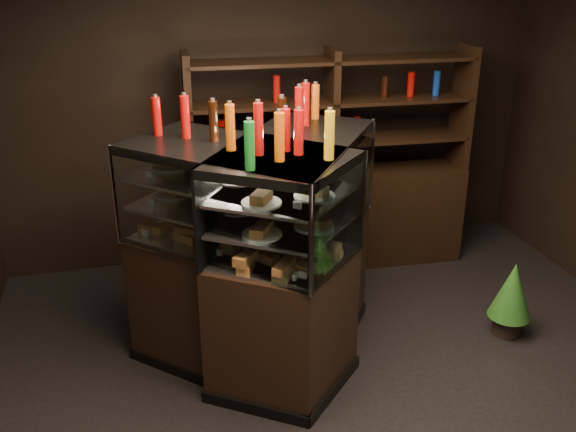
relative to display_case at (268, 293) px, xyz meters
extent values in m
plane|color=black|center=(0.48, -0.71, -0.54)|extent=(5.00, 5.00, 0.00)
cube|color=black|center=(0.48, 1.79, 0.96)|extent=(5.00, 0.02, 3.00)
cube|color=black|center=(0.19, 0.02, -0.06)|extent=(1.43, 1.61, 0.95)
cube|color=black|center=(0.19, 0.02, -0.50)|extent=(1.47, 1.66, 0.08)
cube|color=black|center=(0.19, 0.02, 1.05)|extent=(1.43, 1.61, 0.06)
cube|color=silver|center=(0.19, 0.02, 0.42)|extent=(1.35, 1.53, 0.02)
cube|color=silver|center=(0.19, 0.02, 0.65)|extent=(1.35, 1.53, 0.02)
cube|color=silver|center=(0.19, 0.02, 0.85)|extent=(1.35, 1.53, 0.02)
cube|color=white|center=(0.50, -0.19, 0.75)|extent=(0.84, 1.20, 0.67)
cylinder|color=silver|center=(0.90, 0.41, 0.75)|extent=(0.03, 0.03, 0.69)
cylinder|color=silver|center=(0.07, -0.79, 0.75)|extent=(0.03, 0.03, 0.69)
cube|color=black|center=(-0.19, -0.02, -0.06)|extent=(1.55, 1.54, 0.95)
cube|color=black|center=(-0.19, -0.02, -0.50)|extent=(1.59, 1.58, 0.08)
cube|color=black|center=(-0.19, -0.02, 1.05)|extent=(1.55, 1.54, 0.06)
cube|color=silver|center=(-0.19, -0.02, 0.42)|extent=(1.46, 1.46, 0.02)
cube|color=silver|center=(-0.19, -0.02, 0.65)|extent=(1.46, 1.46, 0.02)
cube|color=silver|center=(-0.19, -0.02, 0.85)|extent=(1.46, 1.46, 0.02)
cube|color=white|center=(-0.45, -0.28, 0.75)|extent=(1.04, 1.03, 0.67)
cylinder|color=silver|center=(0.07, -0.79, 0.75)|extent=(0.03, 0.03, 0.69)
cylinder|color=silver|center=(-0.96, 0.23, 0.75)|extent=(0.03, 0.03, 0.69)
cube|color=#C68B47|center=(-0.13, -0.50, 0.46)|extent=(0.18, 0.20, 0.06)
cube|color=#C68B47|center=(0.05, -0.25, 0.46)|extent=(0.18, 0.20, 0.06)
cube|color=#C68B47|center=(0.22, 0.00, 0.46)|extent=(0.18, 0.20, 0.06)
cube|color=#C68B47|center=(0.39, 0.25, 0.46)|extent=(0.18, 0.20, 0.06)
cube|color=#C68B47|center=(0.57, 0.50, 0.46)|extent=(0.18, 0.20, 0.06)
cylinder|color=white|center=(-0.13, -0.43, 0.66)|extent=(0.24, 0.24, 0.02)
cube|color=#C68B47|center=(-0.13, -0.43, 0.70)|extent=(0.17, 0.19, 0.05)
cylinder|color=white|center=(0.19, 0.02, 0.66)|extent=(0.24, 0.24, 0.02)
cube|color=#C68B47|center=(0.19, 0.02, 0.70)|extent=(0.17, 0.19, 0.05)
cylinder|color=white|center=(0.51, 0.47, 0.66)|extent=(0.24, 0.24, 0.02)
cube|color=#C68B47|center=(0.51, 0.47, 0.70)|extent=(0.17, 0.19, 0.05)
cylinder|color=white|center=(-0.13, -0.43, 0.86)|extent=(0.24, 0.24, 0.02)
cube|color=#C68B47|center=(-0.13, -0.43, 0.90)|extent=(0.17, 0.19, 0.05)
cylinder|color=white|center=(0.19, 0.02, 0.86)|extent=(0.24, 0.24, 0.02)
cube|color=#C68B47|center=(0.19, 0.02, 0.90)|extent=(0.17, 0.19, 0.05)
cylinder|color=white|center=(0.51, 0.47, 0.86)|extent=(0.24, 0.24, 0.02)
cube|color=#C68B47|center=(0.51, 0.47, 0.90)|extent=(0.17, 0.19, 0.05)
cube|color=#C68B47|center=(-0.65, 0.39, 0.46)|extent=(0.19, 0.19, 0.06)
cube|color=#C68B47|center=(-0.43, 0.17, 0.46)|extent=(0.19, 0.19, 0.06)
cube|color=#C68B47|center=(-0.22, -0.04, 0.46)|extent=(0.19, 0.19, 0.06)
cube|color=#C68B47|center=(0.00, -0.26, 0.46)|extent=(0.19, 0.19, 0.06)
cube|color=#C68B47|center=(0.22, -0.47, 0.46)|extent=(0.19, 0.19, 0.06)
cylinder|color=white|center=(-0.58, 0.37, 0.66)|extent=(0.24, 0.24, 0.02)
cube|color=#C68B47|center=(-0.58, 0.37, 0.70)|extent=(0.18, 0.18, 0.05)
cylinder|color=white|center=(-0.19, -0.02, 0.66)|extent=(0.24, 0.24, 0.02)
cube|color=#C68B47|center=(-0.19, -0.02, 0.70)|extent=(0.18, 0.18, 0.05)
cylinder|color=white|center=(0.20, -0.40, 0.66)|extent=(0.24, 0.24, 0.02)
cube|color=#C68B47|center=(0.20, -0.40, 0.70)|extent=(0.18, 0.18, 0.05)
cylinder|color=white|center=(-0.58, 0.37, 0.86)|extent=(0.24, 0.24, 0.02)
cube|color=#C68B47|center=(-0.58, 0.37, 0.90)|extent=(0.18, 0.18, 0.05)
cylinder|color=white|center=(-0.19, -0.02, 0.86)|extent=(0.24, 0.24, 0.02)
cube|color=#C68B47|center=(-0.19, -0.02, 0.90)|extent=(0.18, 0.18, 0.05)
cylinder|color=white|center=(0.20, -0.40, 0.86)|extent=(0.24, 0.24, 0.02)
cube|color=#C68B47|center=(0.20, -0.40, 0.90)|extent=(0.18, 0.18, 0.05)
cylinder|color=#B20C0A|center=(-0.16, -0.48, 1.22)|extent=(0.06, 0.06, 0.28)
cylinder|color=silver|center=(-0.16, -0.48, 1.37)|extent=(0.03, 0.03, 0.02)
cylinder|color=#D8590A|center=(-0.04, -0.31, 1.22)|extent=(0.06, 0.06, 0.28)
cylinder|color=silver|center=(-0.04, -0.31, 1.37)|extent=(0.03, 0.03, 0.02)
cylinder|color=#0F38B2|center=(0.07, -0.15, 1.22)|extent=(0.06, 0.06, 0.28)
cylinder|color=silver|center=(0.07, -0.15, 1.37)|extent=(0.03, 0.03, 0.02)
cylinder|color=#147223|center=(0.19, 0.02, 1.22)|extent=(0.06, 0.06, 0.28)
cylinder|color=silver|center=(0.19, 0.02, 1.37)|extent=(0.03, 0.03, 0.02)
cylinder|color=black|center=(0.31, 0.19, 1.22)|extent=(0.06, 0.06, 0.28)
cylinder|color=silver|center=(0.31, 0.19, 1.37)|extent=(0.03, 0.03, 0.02)
cylinder|color=yellow|center=(0.42, 0.35, 1.22)|extent=(0.06, 0.06, 0.28)
cylinder|color=silver|center=(0.42, 0.35, 1.37)|extent=(0.03, 0.03, 0.02)
cylinder|color=silver|center=(0.54, 0.52, 1.22)|extent=(0.06, 0.06, 0.28)
cylinder|color=silver|center=(0.54, 0.52, 1.37)|extent=(0.03, 0.03, 0.02)
cylinder|color=#B20C0A|center=(-0.63, 0.41, 1.22)|extent=(0.06, 0.06, 0.28)
cylinder|color=silver|center=(-0.63, 0.41, 1.37)|extent=(0.03, 0.03, 0.02)
cylinder|color=#D8590A|center=(-0.48, 0.27, 1.22)|extent=(0.06, 0.06, 0.28)
cylinder|color=silver|center=(-0.48, 0.27, 1.37)|extent=(0.03, 0.03, 0.02)
cylinder|color=#0F38B2|center=(-0.34, 0.13, 1.22)|extent=(0.06, 0.06, 0.28)
cylinder|color=silver|center=(-0.34, 0.13, 1.37)|extent=(0.03, 0.03, 0.02)
cylinder|color=#147223|center=(-0.19, -0.02, 1.22)|extent=(0.06, 0.06, 0.28)
cylinder|color=silver|center=(-0.19, -0.02, 1.37)|extent=(0.03, 0.03, 0.02)
cylinder|color=black|center=(-0.05, -0.16, 1.22)|extent=(0.06, 0.06, 0.28)
cylinder|color=silver|center=(-0.05, -0.16, 1.37)|extent=(0.03, 0.03, 0.02)
cylinder|color=yellow|center=(0.10, -0.30, 1.22)|extent=(0.06, 0.06, 0.28)
cylinder|color=silver|center=(0.10, -0.30, 1.37)|extent=(0.03, 0.03, 0.02)
cylinder|color=silver|center=(0.25, -0.44, 1.22)|extent=(0.06, 0.06, 0.28)
cylinder|color=silver|center=(0.25, -0.44, 1.37)|extent=(0.03, 0.03, 0.02)
cylinder|color=black|center=(1.86, -0.17, -0.46)|extent=(0.21, 0.21, 0.16)
cone|color=#22601B|center=(1.86, -0.17, -0.15)|extent=(0.32, 0.32, 0.45)
cone|color=#22601B|center=(1.86, -0.17, -0.01)|extent=(0.25, 0.25, 0.31)
cube|color=black|center=(0.89, 1.34, -0.09)|extent=(2.53, 0.58, 0.90)
cube|color=black|center=(-0.33, 1.42, 0.91)|extent=(0.08, 0.38, 1.10)
cube|color=black|center=(0.89, 1.34, 0.91)|extent=(0.08, 0.38, 1.10)
cube|color=black|center=(2.11, 1.26, 0.91)|extent=(0.08, 0.38, 1.10)
cube|color=black|center=(0.89, 1.34, 0.66)|extent=(2.48, 0.53, 0.03)
cube|color=black|center=(0.89, 1.34, 1.01)|extent=(2.48, 0.53, 0.03)
cube|color=black|center=(0.89, 1.34, 1.36)|extent=(2.48, 0.53, 0.03)
cylinder|color=#B20C0A|center=(-0.06, 1.40, 0.79)|extent=(0.06, 0.06, 0.22)
cylinder|color=#D8590A|center=(0.18, 1.38, 0.79)|extent=(0.06, 0.06, 0.22)
cylinder|color=#0F38B2|center=(0.41, 1.37, 0.79)|extent=(0.06, 0.06, 0.22)
cylinder|color=#147223|center=(0.65, 1.35, 0.79)|extent=(0.06, 0.06, 0.22)
cylinder|color=black|center=(0.89, 1.34, 0.79)|extent=(0.06, 0.06, 0.22)
cylinder|color=yellow|center=(1.13, 1.32, 0.79)|extent=(0.06, 0.06, 0.22)
cylinder|color=silver|center=(1.36, 1.31, 0.79)|extent=(0.06, 0.06, 0.22)
cylinder|color=#B20C0A|center=(1.60, 1.29, 0.79)|extent=(0.06, 0.06, 0.22)
cylinder|color=#D8590A|center=(1.84, 1.28, 0.79)|extent=(0.06, 0.06, 0.22)
camera|label=1|loc=(-0.87, -3.84, 2.26)|focal=40.00mm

